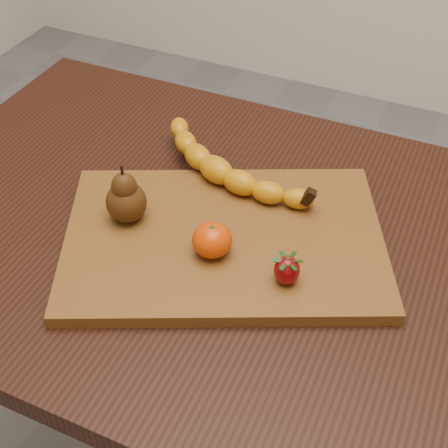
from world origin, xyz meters
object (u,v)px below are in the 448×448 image
at_px(table, 207,271).
at_px(pear, 125,193).
at_px(cutting_board, 224,239).
at_px(mandarin, 212,240).

xyz_separation_m(table, pear, (-0.10, -0.05, 0.16)).
height_order(cutting_board, mandarin, mandarin).
xyz_separation_m(cutting_board, mandarin, (0.00, -0.04, 0.03)).
distance_m(cutting_board, mandarin, 0.05).
bearing_deg(mandarin, cutting_board, 90.00).
bearing_deg(table, pear, -154.43).
bearing_deg(cutting_board, mandarin, -114.75).
relative_size(cutting_board, pear, 4.90).
bearing_deg(cutting_board, table, 123.74).
relative_size(pear, mandarin, 1.66).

